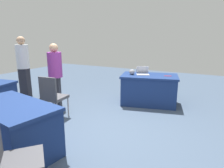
% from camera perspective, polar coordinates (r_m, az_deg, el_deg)
% --- Properties ---
extents(ground_plane, '(14.40, 14.40, 0.00)m').
position_cam_1_polar(ground_plane, '(3.77, -2.86, -13.91)').
color(ground_plane, '#3D4C60').
extents(table_foreground, '(1.58, 1.16, 0.77)m').
position_cam_1_polar(table_foreground, '(5.27, 10.60, -1.54)').
color(table_foreground, navy).
rests_on(table_foreground, ground).
extents(table_mid_left, '(1.61, 1.02, 0.77)m').
position_cam_1_polar(table_mid_left, '(3.41, -26.51, -11.32)').
color(table_mid_left, navy).
rests_on(table_mid_left, ground).
extents(chair_tucked_left, '(0.62, 0.62, 0.98)m').
position_cam_1_polar(chair_tucked_left, '(2.32, -26.80, -18.27)').
color(chair_tucked_left, '#9E9993').
rests_on(chair_tucked_left, ground).
extents(chair_back_row, '(0.48, 0.48, 0.95)m').
position_cam_1_polar(chair_back_row, '(4.33, -16.81, -3.09)').
color(chair_back_row, '#9E9993').
rests_on(chair_back_row, ground).
extents(person_presenter, '(0.39, 0.39, 1.75)m').
position_cam_1_polar(person_presenter, '(6.21, -24.26, 5.33)').
color(person_presenter, '#26262D').
rests_on(person_presenter, ground).
extents(person_attendee_standing, '(0.47, 0.47, 1.58)m').
position_cam_1_polar(person_attendee_standing, '(5.03, -16.05, 3.15)').
color(person_attendee_standing, '#26262D').
rests_on(person_attendee_standing, ground).
extents(laptop_silver, '(0.41, 0.40, 0.21)m').
position_cam_1_polar(laptop_silver, '(5.23, 8.84, 3.16)').
color(laptop_silver, silver).
rests_on(laptop_silver, table_foreground).
extents(yarn_ball, '(0.14, 0.14, 0.14)m').
position_cam_1_polar(yarn_ball, '(5.17, 5.78, 3.47)').
color(yarn_ball, gray).
rests_on(yarn_ball, table_foreground).
extents(scissors_red, '(0.18, 0.10, 0.01)m').
position_cam_1_polar(scissors_red, '(5.16, 15.84, 2.26)').
color(scissors_red, red).
rests_on(scissors_red, table_foreground).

